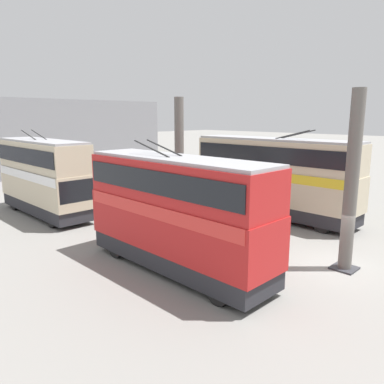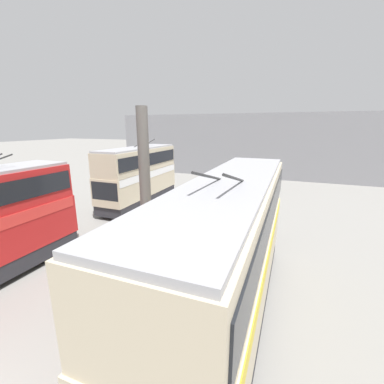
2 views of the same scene
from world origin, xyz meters
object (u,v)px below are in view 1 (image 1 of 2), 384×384
at_px(person_by_left_row, 278,215).
at_px(bus_right_far, 44,173).
at_px(oil_drum, 228,213).
at_px(bus_right_near, 177,207).
at_px(person_aisle_midway, 239,215).
at_px(bus_left_far, 273,172).

bearing_deg(person_by_left_row, bus_right_far, 142.04).
bearing_deg(oil_drum, person_by_left_row, -172.18).
bearing_deg(bus_right_near, person_aisle_midway, -75.75).
distance_m(bus_left_far, person_aisle_midway, 4.68).
distance_m(person_aisle_midway, person_by_left_row, 2.38).
xyz_separation_m(bus_right_far, person_by_left_row, (-12.90, -8.42, -2.07)).
height_order(bus_right_near, person_aisle_midway, bus_right_near).
bearing_deg(bus_right_near, oil_drum, -64.75).
bearing_deg(oil_drum, bus_right_far, 40.08).
bearing_deg(bus_left_far, person_aisle_midway, 97.10).
bearing_deg(bus_right_far, person_by_left_row, -146.86).
distance_m(bus_right_near, oil_drum, 9.11).
bearing_deg(bus_right_far, oil_drum, -139.92).
distance_m(bus_right_near, person_by_left_row, 8.66).
bearing_deg(oil_drum, bus_right_near, 115.25).
xyz_separation_m(bus_left_far, bus_right_far, (11.03, 10.65, -0.08)).
bearing_deg(person_by_left_row, bus_left_far, 58.82).
relative_size(bus_left_far, bus_right_far, 1.26).
xyz_separation_m(bus_left_far, person_by_left_row, (-1.87, 2.23, -2.15)).
height_order(person_aisle_midway, person_by_left_row, person_aisle_midway).
distance_m(bus_left_far, person_by_left_row, 3.62).
xyz_separation_m(bus_right_far, oil_drum, (-9.44, -7.94, -2.47)).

